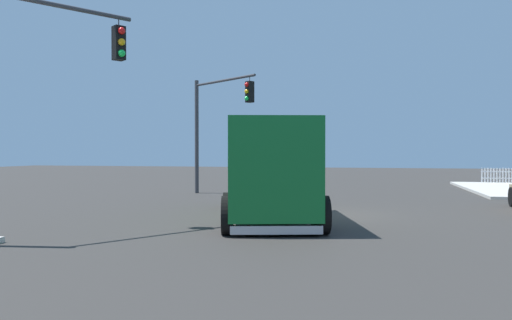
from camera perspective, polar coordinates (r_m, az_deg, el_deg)
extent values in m
plane|color=#33302D|center=(16.69, 7.88, -6.38)|extent=(100.00, 100.00, 0.00)
cube|color=#146B2D|center=(14.79, 1.67, -0.73)|extent=(3.80, 6.23, 2.69)
cube|color=#146B2D|center=(18.81, 0.97, -1.87)|extent=(2.80, 2.45, 1.70)
cube|color=black|center=(19.65, 0.86, -0.76)|extent=(1.97, 0.59, 0.88)
cube|color=#B2B2B7|center=(12.14, 2.42, -8.22)|extent=(2.28, 0.78, 0.21)
cube|color=white|center=(14.77, -3.03, -0.21)|extent=(1.26, 4.72, 0.36)
cube|color=white|center=(14.90, 6.31, -0.21)|extent=(1.26, 4.72, 0.36)
cylinder|color=black|center=(18.79, -2.81, -4.02)|extent=(0.53, 1.04, 1.00)
cylinder|color=black|center=(18.90, 4.75, -3.99)|extent=(0.53, 1.04, 1.00)
cylinder|color=black|center=(13.56, -3.29, -5.94)|extent=(0.53, 1.04, 1.00)
cylinder|color=black|center=(13.71, 7.18, -5.87)|extent=(0.53, 1.04, 1.00)
cylinder|color=black|center=(12.52, -3.43, -6.52)|extent=(0.53, 1.04, 1.00)
cylinder|color=black|center=(12.68, 7.91, -6.43)|extent=(0.53, 1.04, 1.00)
cylinder|color=#38383D|center=(14.02, -23.04, 16.56)|extent=(2.65, 3.67, 0.12)
cylinder|color=#38383D|center=(14.67, -15.88, 15.39)|extent=(0.03, 0.03, 0.25)
cube|color=black|center=(14.53, -15.87, 13.10)|extent=(0.42, 0.42, 0.95)
sphere|color=red|center=(14.44, -15.55, 14.45)|extent=(0.20, 0.20, 0.20)
sphere|color=#EFA314|center=(14.37, -15.55, 13.25)|extent=(0.20, 0.20, 0.20)
sphere|color=#19CC4C|center=(14.31, -15.54, 12.04)|extent=(0.20, 0.20, 0.20)
cylinder|color=#38383D|center=(25.17, -7.00, 2.72)|extent=(0.20, 0.20, 5.81)
cylinder|color=#38383D|center=(23.58, -3.84, 9.33)|extent=(3.77, 2.71, 0.12)
cylinder|color=#38383D|center=(22.10, -0.75, 9.57)|extent=(0.03, 0.03, 0.25)
cube|color=black|center=(22.01, -0.75, 8.03)|extent=(0.42, 0.42, 0.95)
sphere|color=red|center=(21.94, -1.11, 8.88)|extent=(0.20, 0.20, 0.20)
sphere|color=#EFA314|center=(21.90, -1.11, 8.08)|extent=(0.20, 0.20, 0.20)
sphere|color=#19CC4C|center=(21.86, -1.11, 7.27)|extent=(0.20, 0.20, 0.20)
cube|color=silver|center=(35.26, 27.94, -1.61)|extent=(0.08, 0.04, 0.95)
cube|color=silver|center=(35.21, 27.65, -1.61)|extent=(0.08, 0.04, 0.95)
cube|color=silver|center=(35.17, 27.37, -1.62)|extent=(0.08, 0.04, 0.95)
cube|color=silver|center=(35.12, 27.08, -1.62)|extent=(0.08, 0.04, 0.95)
cube|color=silver|center=(35.08, 26.80, -1.62)|extent=(0.08, 0.04, 0.95)
cube|color=silver|center=(35.04, 26.51, -1.62)|extent=(0.08, 0.04, 0.95)
cube|color=silver|center=(35.00, 26.23, -1.62)|extent=(0.08, 0.04, 0.95)
cube|color=silver|center=(34.96, 25.94, -1.62)|extent=(0.08, 0.04, 0.95)
cube|color=silver|center=(34.92, 25.65, -1.62)|extent=(0.08, 0.04, 0.95)
cube|color=silver|center=(34.88, 25.36, -1.62)|extent=(0.08, 0.04, 0.95)
cube|color=silver|center=(34.84, 25.07, -1.62)|extent=(0.08, 0.04, 0.95)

